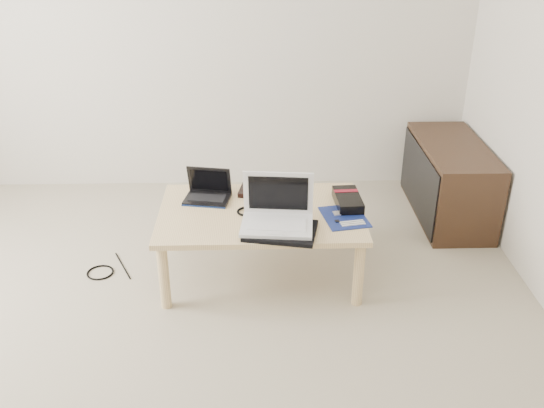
{
  "coord_description": "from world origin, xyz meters",
  "views": [
    {
      "loc": [
        0.52,
        -2.14,
        1.92
      ],
      "look_at": [
        0.59,
        0.76,
        0.44
      ],
      "focal_mm": 40.0,
      "sensor_mm": 36.0,
      "label": 1
    }
  ],
  "objects_px": {
    "gpu_box": "(348,200)",
    "media_cabinet": "(448,180)",
    "netbook": "(208,193)",
    "coffee_table": "(261,219)",
    "white_laptop": "(277,214)"
  },
  "relations": [
    {
      "from": "netbook",
      "to": "gpu_box",
      "type": "relative_size",
      "value": 1.0
    },
    {
      "from": "coffee_table",
      "to": "media_cabinet",
      "type": "xyz_separation_m",
      "value": [
        1.24,
        0.69,
        -0.1
      ]
    },
    {
      "from": "netbook",
      "to": "coffee_table",
      "type": "bearing_deg",
      "value": -28.36
    },
    {
      "from": "netbook",
      "to": "white_laptop",
      "type": "distance_m",
      "value": 0.51
    },
    {
      "from": "netbook",
      "to": "gpu_box",
      "type": "bearing_deg",
      "value": -7.01
    },
    {
      "from": "gpu_box",
      "to": "media_cabinet",
      "type": "bearing_deg",
      "value": 39.43
    },
    {
      "from": "media_cabinet",
      "to": "white_laptop",
      "type": "bearing_deg",
      "value": -143.2
    },
    {
      "from": "coffee_table",
      "to": "gpu_box",
      "type": "xyz_separation_m",
      "value": [
        0.48,
        0.06,
        0.08
      ]
    },
    {
      "from": "coffee_table",
      "to": "gpu_box",
      "type": "relative_size",
      "value": 4.02
    },
    {
      "from": "white_laptop",
      "to": "gpu_box",
      "type": "distance_m",
      "value": 0.47
    },
    {
      "from": "coffee_table",
      "to": "white_laptop",
      "type": "xyz_separation_m",
      "value": [
        0.08,
        -0.18,
        0.12
      ]
    },
    {
      "from": "media_cabinet",
      "to": "gpu_box",
      "type": "xyz_separation_m",
      "value": [
        -0.76,
        -0.63,
        0.18
      ]
    },
    {
      "from": "white_laptop",
      "to": "gpu_box",
      "type": "relative_size",
      "value": 1.4
    },
    {
      "from": "coffee_table",
      "to": "netbook",
      "type": "xyz_separation_m",
      "value": [
        -0.29,
        0.16,
        0.09
      ]
    },
    {
      "from": "gpu_box",
      "to": "white_laptop",
      "type": "bearing_deg",
      "value": -148.81
    }
  ]
}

